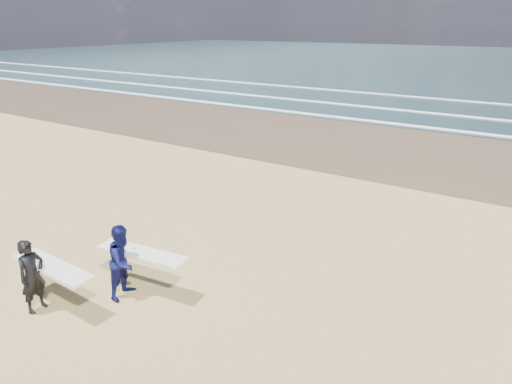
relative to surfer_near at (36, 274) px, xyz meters
The scene contains 2 objects.
surfer_near is the anchor object (origin of this frame).
surfer_far 1.82m from the surfer_near, 50.91° to the left, with size 2.25×1.19×1.70m.
Camera 1 is at (8.73, -4.35, 5.81)m, focal length 32.00 mm.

